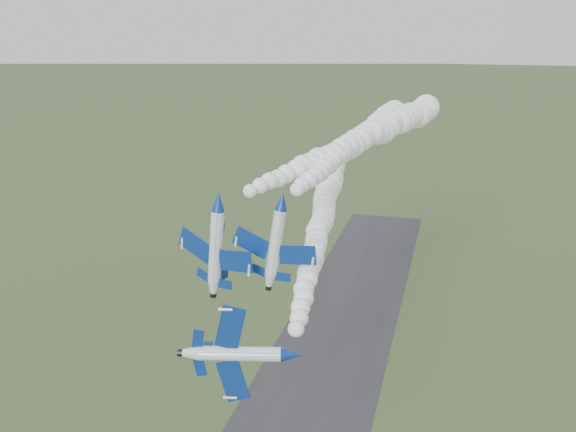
% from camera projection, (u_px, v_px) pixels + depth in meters
% --- Properties ---
extents(jet_lead, '(3.79, 12.56, 10.41)m').
position_uv_depth(jet_lead, '(292.00, 355.00, 63.23)').
color(jet_lead, white).
extents(smoke_trail_jet_lead, '(18.96, 74.72, 4.79)m').
position_uv_depth(smoke_trail_jet_lead, '(322.00, 218.00, 101.54)').
color(smoke_trail_jet_lead, white).
extents(jet_pair_left, '(11.99, 13.91, 3.59)m').
position_uv_depth(jet_pair_left, '(218.00, 202.00, 78.08)').
color(jet_pair_left, white).
extents(smoke_trail_jet_pair_left, '(26.50, 61.32, 5.29)m').
position_uv_depth(smoke_trail_jet_pair_left, '(356.00, 142.00, 105.54)').
color(smoke_trail_jet_pair_left, white).
extents(jet_pair_right, '(10.69, 12.95, 3.45)m').
position_uv_depth(jet_pair_right, '(282.00, 201.00, 76.35)').
color(jet_pair_right, white).
extents(smoke_trail_jet_pair_right, '(8.85, 70.55, 5.17)m').
position_uv_depth(smoke_trail_jet_pair_right, '(357.00, 141.00, 110.75)').
color(smoke_trail_jet_pair_right, white).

